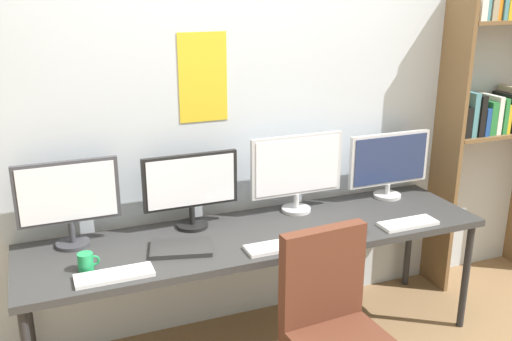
{
  "coord_description": "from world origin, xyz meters",
  "views": [
    {
      "loc": [
        -1.12,
        -2.16,
        2.08
      ],
      "look_at": [
        0.0,
        0.65,
        1.09
      ],
      "focal_mm": 40.36,
      "sensor_mm": 36.0,
      "label": 1
    }
  ],
  "objects_px": {
    "monitor_center_right": "(297,169)",
    "laptop_closed": "(181,248)",
    "monitor_center_left": "(191,186)",
    "coffee_mug": "(86,262)",
    "keyboard_right": "(408,223)",
    "bookshelf": "(496,91)",
    "keyboard_center": "(276,247)",
    "computer_mouse": "(361,227)",
    "keyboard_left": "(114,275)",
    "monitor_far_left": "(68,198)",
    "monitor_far_right": "(389,162)",
    "desk": "(259,239)"
  },
  "relations": [
    {
      "from": "monitor_far_left",
      "to": "keyboard_right",
      "type": "bearing_deg",
      "value": -13.58
    },
    {
      "from": "monitor_center_right",
      "to": "computer_mouse",
      "type": "bearing_deg",
      "value": -61.67
    },
    {
      "from": "bookshelf",
      "to": "laptop_closed",
      "type": "height_order",
      "value": "bookshelf"
    },
    {
      "from": "keyboard_center",
      "to": "keyboard_right",
      "type": "relative_size",
      "value": 0.93
    },
    {
      "from": "monitor_far_right",
      "to": "laptop_closed",
      "type": "relative_size",
      "value": 1.8
    },
    {
      "from": "keyboard_left",
      "to": "monitor_center_right",
      "type": "bearing_deg",
      "value": 20.7
    },
    {
      "from": "monitor_center_right",
      "to": "bookshelf",
      "type": "bearing_deg",
      "value": 0.69
    },
    {
      "from": "keyboard_left",
      "to": "keyboard_right",
      "type": "height_order",
      "value": "same"
    },
    {
      "from": "monitor_center_left",
      "to": "monitor_center_right",
      "type": "relative_size",
      "value": 0.92
    },
    {
      "from": "monitor_center_right",
      "to": "laptop_closed",
      "type": "xyz_separation_m",
      "value": [
        -0.8,
        -0.27,
        -0.26
      ]
    },
    {
      "from": "monitor_far_right",
      "to": "laptop_closed",
      "type": "bearing_deg",
      "value": -169.54
    },
    {
      "from": "monitor_center_right",
      "to": "keyboard_right",
      "type": "relative_size",
      "value": 1.7
    },
    {
      "from": "monitor_far_left",
      "to": "monitor_center_right",
      "type": "height_order",
      "value": "monitor_center_right"
    },
    {
      "from": "computer_mouse",
      "to": "laptop_closed",
      "type": "relative_size",
      "value": 0.3
    },
    {
      "from": "coffee_mug",
      "to": "computer_mouse",
      "type": "bearing_deg",
      "value": -3.19
    },
    {
      "from": "monitor_far_left",
      "to": "monitor_center_right",
      "type": "bearing_deg",
      "value": 0.0
    },
    {
      "from": "computer_mouse",
      "to": "monitor_far_left",
      "type": "bearing_deg",
      "value": 165.31
    },
    {
      "from": "keyboard_left",
      "to": "laptop_closed",
      "type": "relative_size",
      "value": 1.16
    },
    {
      "from": "monitor_center_left",
      "to": "coffee_mug",
      "type": "distance_m",
      "value": 0.73
    },
    {
      "from": "desk",
      "to": "monitor_center_right",
      "type": "height_order",
      "value": "monitor_center_right"
    },
    {
      "from": "desk",
      "to": "keyboard_right",
      "type": "xyz_separation_m",
      "value": [
        0.84,
        -0.23,
        0.06
      ]
    },
    {
      "from": "monitor_center_right",
      "to": "monitor_far_right",
      "type": "height_order",
      "value": "monitor_center_right"
    },
    {
      "from": "coffee_mug",
      "to": "bookshelf",
      "type": "bearing_deg",
      "value": 6.94
    },
    {
      "from": "bookshelf",
      "to": "keyboard_center",
      "type": "distance_m",
      "value": 1.99
    },
    {
      "from": "keyboard_left",
      "to": "computer_mouse",
      "type": "xyz_separation_m",
      "value": [
        1.39,
        0.04,
        0.01
      ]
    },
    {
      "from": "keyboard_left",
      "to": "coffee_mug",
      "type": "xyz_separation_m",
      "value": [
        -0.11,
        0.12,
        0.04
      ]
    },
    {
      "from": "computer_mouse",
      "to": "laptop_closed",
      "type": "bearing_deg",
      "value": 172.47
    },
    {
      "from": "keyboard_center",
      "to": "laptop_closed",
      "type": "distance_m",
      "value": 0.5
    },
    {
      "from": "keyboard_center",
      "to": "monitor_far_right",
      "type": "bearing_deg",
      "value": 24.04
    },
    {
      "from": "keyboard_right",
      "to": "laptop_closed",
      "type": "distance_m",
      "value": 1.32
    },
    {
      "from": "coffee_mug",
      "to": "keyboard_right",
      "type": "bearing_deg",
      "value": -3.9
    },
    {
      "from": "monitor_center_right",
      "to": "computer_mouse",
      "type": "relative_size",
      "value": 6.14
    },
    {
      "from": "monitor_far_right",
      "to": "keyboard_right",
      "type": "distance_m",
      "value": 0.52
    },
    {
      "from": "monitor_far_right",
      "to": "keyboard_right",
      "type": "relative_size",
      "value": 1.66
    },
    {
      "from": "monitor_far_right",
      "to": "keyboard_center",
      "type": "relative_size",
      "value": 1.78
    },
    {
      "from": "keyboard_center",
      "to": "coffee_mug",
      "type": "height_order",
      "value": "coffee_mug"
    },
    {
      "from": "keyboard_center",
      "to": "computer_mouse",
      "type": "bearing_deg",
      "value": 4.01
    },
    {
      "from": "monitor_far_left",
      "to": "monitor_far_right",
      "type": "relative_size",
      "value": 0.92
    },
    {
      "from": "monitor_center_left",
      "to": "monitor_center_right",
      "type": "distance_m",
      "value": 0.66
    },
    {
      "from": "monitor_far_left",
      "to": "keyboard_right",
      "type": "relative_size",
      "value": 1.53
    },
    {
      "from": "keyboard_right",
      "to": "computer_mouse",
      "type": "distance_m",
      "value": 0.29
    },
    {
      "from": "bookshelf",
      "to": "keyboard_right",
      "type": "bearing_deg",
      "value": -154.97
    },
    {
      "from": "bookshelf",
      "to": "computer_mouse",
      "type": "height_order",
      "value": "bookshelf"
    },
    {
      "from": "monitor_center_right",
      "to": "monitor_far_right",
      "type": "xyz_separation_m",
      "value": [
        0.66,
        -0.0,
        -0.03
      ]
    },
    {
      "from": "monitor_far_left",
      "to": "keyboard_left",
      "type": "xyz_separation_m",
      "value": [
        0.15,
        -0.44,
        -0.26
      ]
    },
    {
      "from": "monitor_far_left",
      "to": "laptop_closed",
      "type": "bearing_deg",
      "value": -27.24
    },
    {
      "from": "keyboard_left",
      "to": "keyboard_right",
      "type": "distance_m",
      "value": 1.68
    },
    {
      "from": "desk",
      "to": "keyboard_center",
      "type": "height_order",
      "value": "keyboard_center"
    },
    {
      "from": "computer_mouse",
      "to": "coffee_mug",
      "type": "relative_size",
      "value": 0.91
    },
    {
      "from": "monitor_far_left",
      "to": "monitor_far_right",
      "type": "distance_m",
      "value": 1.98
    }
  ]
}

